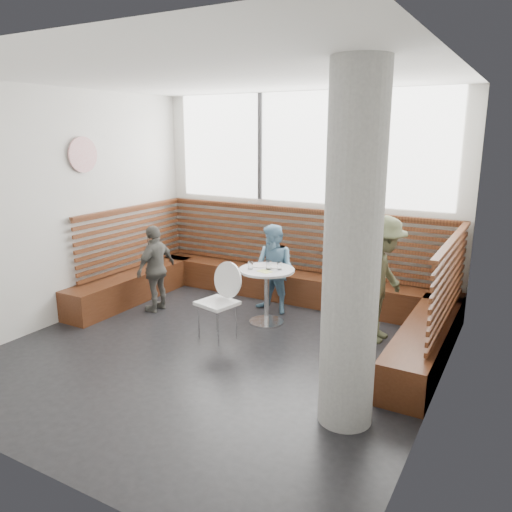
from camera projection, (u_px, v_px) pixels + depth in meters
The scene contains 15 objects.
room at pixel (213, 223), 5.68m from camera, with size 5.00×5.00×3.20m.
booth at pixel (281, 283), 7.46m from camera, with size 5.00×2.50×1.44m.
concrete_column at pixel (352, 254), 4.29m from camera, with size 0.50×0.50×3.20m, color gray.
wall_art at pixel (83, 155), 7.01m from camera, with size 0.50×0.50×0.03m, color white.
cafe_table at pixel (267, 284), 6.89m from camera, with size 0.77×0.77×0.79m.
cafe_chair at pixel (220, 294), 6.42m from camera, with size 0.47×0.46×0.99m.
adult_man at pixel (381, 280), 6.27m from camera, with size 1.04×0.60×1.61m, color #52593B.
child_back at pixel (274, 269), 7.29m from camera, with size 0.64×0.50×1.31m, color #6896B5.
child_left at pixel (156, 268), 7.38m from camera, with size 0.76×0.32×1.30m, color #5E5C55.
plate_near at pixel (259, 266), 6.96m from camera, with size 0.20×0.20×0.01m, color white.
plate_far at pixel (274, 267), 6.91m from camera, with size 0.19×0.19×0.01m, color white.
glass_left at pixel (250, 265), 6.82m from camera, with size 0.07×0.07×0.11m, color white.
glass_mid at pixel (269, 265), 6.80m from camera, with size 0.08×0.08×0.12m, color white.
glass_right at pixel (279, 266), 6.79m from camera, with size 0.07×0.07×0.10m, color white.
menu_card at pixel (265, 271), 6.70m from camera, with size 0.19×0.13×0.00m, color #A5C64C.
Camera 1 is at (3.17, -4.63, 2.62)m, focal length 35.00 mm.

